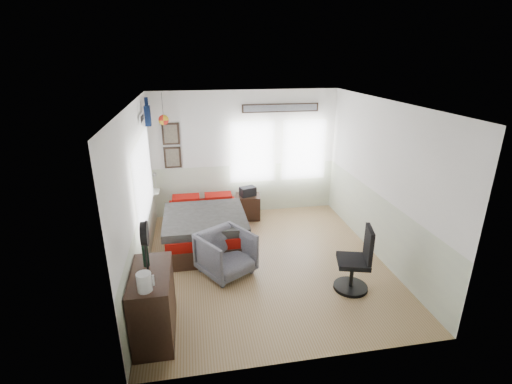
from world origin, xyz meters
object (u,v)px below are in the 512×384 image
at_px(bed, 205,227).
at_px(task_chair, 357,265).
at_px(armchair, 226,253).
at_px(dresser, 153,304).
at_px(nightstand, 248,207).

height_order(bed, task_chair, task_chair).
distance_m(bed, armchair, 1.19).
xyz_separation_m(dresser, nightstand, (1.72, 3.35, -0.19)).
bearing_deg(nightstand, bed, -127.98).
relative_size(bed, armchair, 2.57).
distance_m(dresser, armchair, 1.63).
xyz_separation_m(armchair, nightstand, (0.69, 2.10, -0.10)).
relative_size(dresser, nightstand, 1.91).
xyz_separation_m(bed, nightstand, (0.97, 0.95, -0.05)).
xyz_separation_m(dresser, task_chair, (2.92, 0.46, -0.03)).
height_order(dresser, armchair, dresser).
bearing_deg(nightstand, task_chair, -59.64).
xyz_separation_m(armchair, task_chair, (1.88, -0.79, 0.06)).
bearing_deg(nightstand, dresser, -109.38).
distance_m(armchair, nightstand, 2.21).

